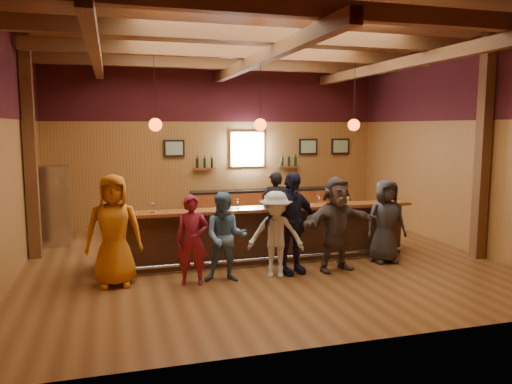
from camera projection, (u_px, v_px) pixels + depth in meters
room at (259, 98)px, 9.64m from camera, size 9.04×9.00×4.52m
bar_counter at (259, 233)px, 10.08m from camera, size 6.30×1.07×1.11m
back_bar_cabinet at (263, 206)px, 13.81m from camera, size 4.00×0.52×0.95m
window at (247, 149)px, 13.71m from camera, size 0.95×0.09×0.95m
framed_pictures at (277, 147)px, 13.94m from camera, size 5.35×0.05×0.45m
wine_shelves at (248, 165)px, 13.71m from camera, size 3.00×0.18×0.30m
pendant_lights at (260, 124)px, 9.65m from camera, size 4.24×0.24×1.37m
stainless_fridge at (53, 206)px, 11.23m from camera, size 0.70×0.70×1.80m
customer_orange at (114, 230)px, 8.31m from camera, size 0.93×0.61×1.89m
customer_redvest at (192, 240)px, 8.41m from camera, size 0.62×0.48×1.53m
customer_denim at (225, 237)px, 8.58m from camera, size 0.88×0.76×1.55m
customer_white at (276, 234)px, 8.84m from camera, size 1.13×0.89×1.54m
customer_navy at (291, 223)px, 9.02m from camera, size 1.17×0.70×1.86m
customer_brown at (336, 224)px, 9.21m from camera, size 1.71×0.83×1.77m
customer_dark at (386, 221)px, 9.80m from camera, size 0.85×0.60×1.65m
bartender at (275, 208)px, 11.37m from camera, size 0.66×0.49×1.66m
ice_bucket at (269, 201)px, 9.71m from camera, size 0.20×0.20×0.22m
bottle_a at (294, 199)px, 10.01m from camera, size 0.07×0.07×0.31m
bottle_b at (294, 199)px, 9.90m from camera, size 0.07×0.07×0.34m
glass_a at (120, 207)px, 8.86m from camera, size 0.09×0.09×0.20m
glass_b at (152, 205)px, 9.06m from camera, size 0.08×0.08×0.19m
glass_c at (188, 202)px, 9.36m from camera, size 0.09×0.09×0.20m
glass_d at (221, 203)px, 9.46m from camera, size 0.07×0.07×0.16m
glass_e at (238, 202)px, 9.56m from camera, size 0.08×0.08×0.18m
glass_f at (302, 198)px, 9.90m from camera, size 0.09×0.09×0.20m
glass_g at (318, 198)px, 10.11m from camera, size 0.08×0.08×0.17m
glass_h at (347, 197)px, 10.13m from camera, size 0.09×0.09×0.19m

